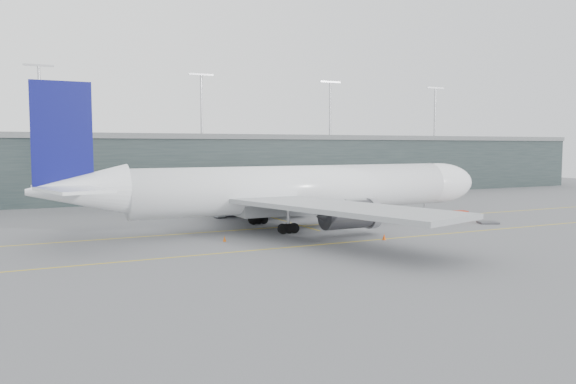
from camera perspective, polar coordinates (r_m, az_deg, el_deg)
name	(u,v)px	position (r m, az deg, el deg)	size (l,w,h in m)	color
ground	(262,224)	(89.15, -2.67, -3.32)	(320.00, 320.00, 0.00)	#5A5A5F
taxiline_a	(272,228)	(85.52, -1.62, -3.65)	(160.00, 0.25, 0.02)	gold
taxiline_b	(324,244)	(71.40, 3.65, -5.32)	(160.00, 0.25, 0.02)	gold
taxiline_lead_main	(245,210)	(109.40, -4.36, -1.83)	(0.25, 60.00, 0.02)	gold
terminal	(171,165)	(143.56, -11.78, 2.68)	(240.00, 36.00, 29.00)	#1E2829
main_aircraft	(296,190)	(85.81, 0.80, 0.24)	(72.98, 68.78, 20.52)	white
jet_bridge	(295,184)	(116.86, 0.69, 0.80)	(10.17, 42.46, 5.99)	#303035
gse_cart	(460,215)	(97.66, 17.03, -2.27)	(2.59, 1.81, 1.66)	#B4240C
baggage_dolly	(488,222)	(95.61, 19.65, -2.94)	(2.94, 2.36, 0.29)	#37383C
uld_a	(220,213)	(97.16, -6.93, -2.18)	(1.95, 1.65, 1.60)	#36363B
uld_b	(230,211)	(99.04, -5.91, -1.95)	(2.21, 1.83, 1.90)	#36363B
uld_c	(246,211)	(99.86, -4.33, -1.95)	(2.13, 1.85, 1.67)	#36363B
cone_nose	(463,214)	(104.07, 17.35, -2.15)	(0.50, 0.50, 0.80)	orange
cone_wing_stbd	(384,237)	(75.60, 9.74, -4.52)	(0.50, 0.50, 0.80)	#E74E0C
cone_wing_port	(286,211)	(104.19, -0.21, -1.97)	(0.41, 0.41, 0.66)	red
cone_tail	(225,239)	(73.72, -6.46, -4.75)	(0.45, 0.45, 0.72)	#C9560B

